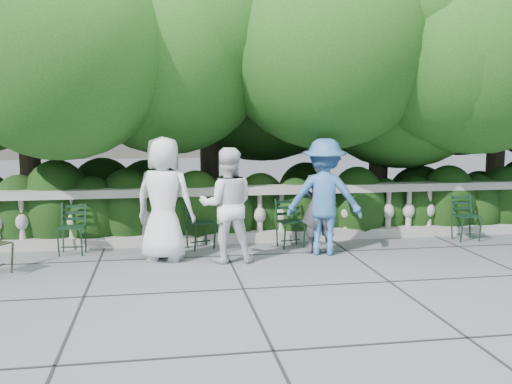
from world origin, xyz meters
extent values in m
plane|color=#5B5E63|center=(0.00, 0.00, 0.00)|extent=(90.00, 90.00, 0.00)
cube|color=#9E998E|center=(0.00, 1.80, 0.09)|extent=(12.00, 0.32, 0.18)
cube|color=#9E998E|center=(0.00, 1.80, 0.93)|extent=(12.00, 0.36, 0.14)
cylinder|color=#3F3023|center=(-4.00, 3.40, 1.40)|extent=(0.40, 0.40, 2.80)
ellipsoid|color=#143A0F|center=(-4.00, 2.96, 3.68)|extent=(5.28, 5.28, 3.96)
cylinder|color=#3F3023|center=(-0.50, 4.00, 1.70)|extent=(0.40, 0.40, 3.40)
ellipsoid|color=#143A0F|center=(-0.50, 3.48, 4.44)|extent=(6.24, 6.24, 4.68)
cylinder|color=#3F3023|center=(3.00, 3.30, 1.50)|extent=(0.40, 0.40, 3.00)
ellipsoid|color=#143A0F|center=(3.00, 2.84, 3.92)|extent=(5.52, 5.52, 4.14)
cylinder|color=#3F3023|center=(6.00, 3.80, 1.30)|extent=(0.40, 0.40, 2.60)
ellipsoid|color=#143A0F|center=(6.00, 3.40, 3.40)|extent=(4.80, 4.80, 3.60)
imported|color=white|center=(-1.49, 0.72, 0.96)|extent=(1.11, 0.94, 1.92)
imported|color=#45454A|center=(1.00, 0.75, 0.81)|extent=(0.65, 0.49, 1.62)
imported|color=white|center=(-0.54, 0.47, 0.88)|extent=(0.89, 0.71, 1.76)
imported|color=#34619D|center=(1.07, 0.70, 0.94)|extent=(1.37, 1.04, 1.87)
camera|label=1|loc=(-1.52, -8.08, 2.22)|focal=40.00mm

